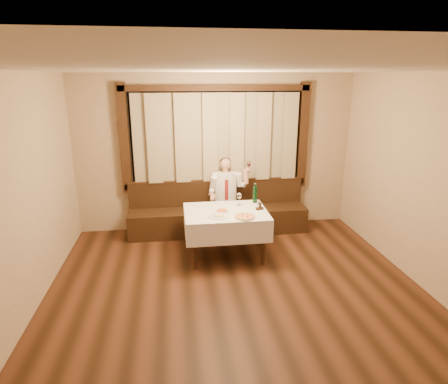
{
  "coord_description": "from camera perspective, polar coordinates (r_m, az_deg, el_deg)",
  "views": [
    {
      "loc": [
        -0.75,
        -3.66,
        2.72
      ],
      "look_at": [
        0.0,
        1.9,
        1.0
      ],
      "focal_mm": 30.0,
      "sensor_mm": 36.0,
      "label": 1
    }
  ],
  "objects": [
    {
      "name": "green_bottle",
      "position": [
        6.12,
        4.75,
        -0.36
      ],
      "size": [
        0.07,
        0.07,
        0.33
      ],
      "rotation": [
        0.0,
        0.0,
        -0.38
      ],
      "color": "#0E431C",
      "rests_on": "dining_table"
    },
    {
      "name": "banquette",
      "position": [
        6.86,
        -0.92,
        -3.5
      ],
      "size": [
        3.2,
        0.61,
        0.94
      ],
      "color": "black",
      "rests_on": "ground"
    },
    {
      "name": "room",
      "position": [
        4.85,
        1.46,
        2.45
      ],
      "size": [
        5.01,
        6.01,
        2.81
      ],
      "color": "black",
      "rests_on": "ground"
    },
    {
      "name": "pasta_cream",
      "position": [
        5.51,
        -0.91,
        -3.4
      ],
      "size": [
        0.29,
        0.29,
        0.1
      ],
      "rotation": [
        0.0,
        0.0,
        -0.19
      ],
      "color": "white",
      "rests_on": "dining_table"
    },
    {
      "name": "pizza",
      "position": [
        5.49,
        3.18,
        -3.79
      ],
      "size": [
        0.31,
        0.31,
        0.03
      ],
      "rotation": [
        0.0,
        0.0,
        0.18
      ],
      "color": "white",
      "rests_on": "dining_table"
    },
    {
      "name": "table_wine_glass",
      "position": [
        5.96,
        2.32,
        -0.65
      ],
      "size": [
        0.08,
        0.08,
        0.21
      ],
      "rotation": [
        0.0,
        0.0,
        0.09
      ],
      "color": "white",
      "rests_on": "dining_table"
    },
    {
      "name": "cruet_caddy",
      "position": [
        5.83,
        5.45,
        -2.28
      ],
      "size": [
        0.12,
        0.08,
        0.12
      ],
      "rotation": [
        0.0,
        0.0,
        0.26
      ],
      "color": "black",
      "rests_on": "dining_table"
    },
    {
      "name": "pasta_red",
      "position": [
        5.71,
        -0.3,
        -2.71
      ],
      "size": [
        0.24,
        0.24,
        0.08
      ],
      "rotation": [
        0.0,
        0.0,
        -0.41
      ],
      "color": "white",
      "rests_on": "dining_table"
    },
    {
      "name": "dining_table",
      "position": [
        5.8,
        0.27,
        -3.88
      ],
      "size": [
        1.27,
        0.97,
        0.76
      ],
      "color": "black",
      "rests_on": "ground"
    },
    {
      "name": "seated_man",
      "position": [
        6.64,
        0.38,
        0.26
      ],
      "size": [
        0.74,
        0.55,
        1.37
      ],
      "color": "black",
      "rests_on": "ground"
    }
  ]
}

